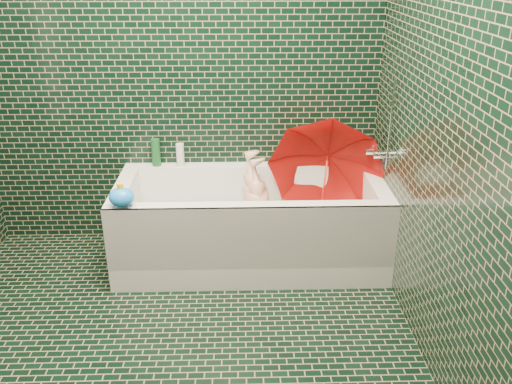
{
  "coord_description": "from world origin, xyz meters",
  "views": [
    {
      "loc": [
        0.4,
        -2.11,
        1.87
      ],
      "look_at": [
        0.48,
        0.82,
        0.57
      ],
      "focal_mm": 38.0,
      "sensor_mm": 36.0,
      "label": 1
    }
  ],
  "objects_px": {
    "rubber_duck": "(343,158)",
    "bath_toy": "(121,197)",
    "bathtub": "(251,232)",
    "child": "(261,215)",
    "umbrella": "(325,180)"
  },
  "relations": [
    {
      "from": "rubber_duck",
      "to": "bath_toy",
      "type": "bearing_deg",
      "value": -152.14
    },
    {
      "from": "bathtub",
      "to": "rubber_duck",
      "type": "bearing_deg",
      "value": 28.07
    },
    {
      "from": "child",
      "to": "umbrella",
      "type": "distance_m",
      "value": 0.47
    },
    {
      "from": "bathtub",
      "to": "rubber_duck",
      "type": "xyz_separation_m",
      "value": [
        0.63,
        0.34,
        0.38
      ]
    },
    {
      "from": "child",
      "to": "rubber_duck",
      "type": "height_order",
      "value": "rubber_duck"
    },
    {
      "from": "umbrella",
      "to": "bath_toy",
      "type": "xyz_separation_m",
      "value": [
        -1.2,
        -0.33,
        0.05
      ]
    },
    {
      "from": "rubber_duck",
      "to": "umbrella",
      "type": "bearing_deg",
      "value": -115.23
    },
    {
      "from": "child",
      "to": "umbrella",
      "type": "height_order",
      "value": "umbrella"
    },
    {
      "from": "child",
      "to": "bath_toy",
      "type": "xyz_separation_m",
      "value": [
        -0.8,
        -0.36,
        0.3
      ]
    },
    {
      "from": "bathtub",
      "to": "umbrella",
      "type": "relative_size",
      "value": 2.37
    },
    {
      "from": "bathtub",
      "to": "bath_toy",
      "type": "bearing_deg",
      "value": -156.73
    },
    {
      "from": "child",
      "to": "rubber_duck",
      "type": "relative_size",
      "value": 7.29
    },
    {
      "from": "bathtub",
      "to": "rubber_duck",
      "type": "distance_m",
      "value": 0.81
    },
    {
      "from": "bathtub",
      "to": "bath_toy",
      "type": "relative_size",
      "value": 10.05
    },
    {
      "from": "bathtub",
      "to": "umbrella",
      "type": "height_order",
      "value": "umbrella"
    }
  ]
}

